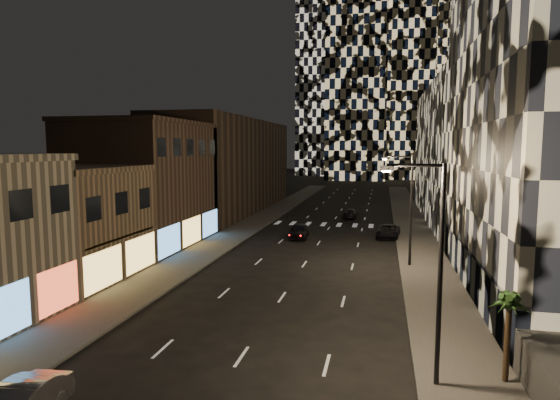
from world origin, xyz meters
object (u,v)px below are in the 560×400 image
at_px(streetlight_far, 408,202).
at_px(streetlight_near, 434,259).
at_px(car_dark_rightlane, 388,231).
at_px(palm_tree, 509,308).
at_px(car_dark_midlane, 299,231).
at_px(car_dark_oncoming, 350,213).

bearing_deg(streetlight_far, streetlight_near, -90.00).
distance_m(streetlight_far, car_dark_rightlane, 13.54).
relative_size(car_dark_rightlane, palm_tree, 1.32).
height_order(streetlight_near, car_dark_midlane, streetlight_near).
relative_size(streetlight_near, car_dark_oncoming, 1.96).
height_order(streetlight_far, car_dark_rightlane, streetlight_far).
distance_m(car_dark_midlane, car_dark_rightlane, 9.77).
bearing_deg(streetlight_far, car_dark_rightlane, 96.12).
bearing_deg(car_dark_oncoming, palm_tree, 101.82).
bearing_deg(streetlight_far, car_dark_midlane, 136.66).
height_order(car_dark_midlane, palm_tree, palm_tree).
xyz_separation_m(car_dark_midlane, car_dark_oncoming, (4.39, 15.88, -0.12)).
relative_size(car_dark_oncoming, car_dark_rightlane, 0.93).
relative_size(streetlight_near, palm_tree, 2.39).
bearing_deg(streetlight_near, car_dark_midlane, 109.71).
height_order(car_dark_oncoming, palm_tree, palm_tree).
bearing_deg(streetlight_near, palm_tree, 15.77).
height_order(streetlight_far, car_dark_oncoming, streetlight_far).
height_order(streetlight_near, streetlight_far, same).
bearing_deg(palm_tree, car_dark_midlane, 115.32).
bearing_deg(car_dark_oncoming, car_dark_midlane, 74.52).
bearing_deg(streetlight_near, car_dark_oncoming, 97.95).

